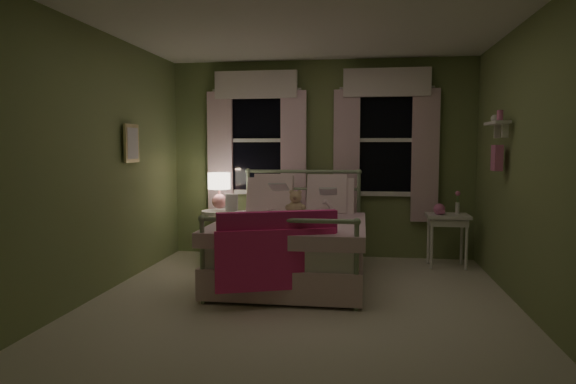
% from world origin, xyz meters
% --- Properties ---
extents(room_shell, '(4.20, 4.20, 4.20)m').
position_xyz_m(room_shell, '(0.00, 0.00, 1.30)').
color(room_shell, beige).
rests_on(room_shell, ground).
extents(bed, '(1.58, 2.04, 1.18)m').
position_xyz_m(bed, '(-0.19, 0.80, 0.38)').
color(bed, white).
rests_on(bed, ground).
extents(pink_throw, '(1.06, 0.52, 0.71)m').
position_xyz_m(pink_throw, '(-0.19, -0.23, 0.61)').
color(pink_throw, '#D32975').
rests_on(pink_throw, bed).
extents(child_left, '(0.28, 0.21, 0.72)m').
position_xyz_m(child_left, '(-0.47, 1.22, 0.93)').
color(child_left, '#F7D1DD').
rests_on(child_left, bed).
extents(child_right, '(0.42, 0.36, 0.73)m').
position_xyz_m(child_right, '(0.09, 1.22, 0.93)').
color(child_right, '#F7D1DD').
rests_on(child_right, bed).
extents(book_left, '(0.20, 0.12, 0.26)m').
position_xyz_m(book_left, '(-0.47, 0.97, 0.96)').
color(book_left, beige).
rests_on(book_left, child_left).
extents(book_right, '(0.20, 0.12, 0.26)m').
position_xyz_m(book_right, '(0.09, 0.97, 0.92)').
color(book_right, beige).
rests_on(book_right, child_right).
extents(teddy_bear, '(0.23, 0.19, 0.32)m').
position_xyz_m(teddy_bear, '(-0.19, 1.06, 0.79)').
color(teddy_bear, tan).
rests_on(teddy_bear, bed).
extents(nightstand_left, '(0.46, 0.46, 0.65)m').
position_xyz_m(nightstand_left, '(-1.25, 1.59, 0.42)').
color(nightstand_left, white).
rests_on(nightstand_left, ground).
extents(table_lamp, '(0.28, 0.28, 0.46)m').
position_xyz_m(table_lamp, '(-1.25, 1.59, 0.95)').
color(table_lamp, pink).
rests_on(table_lamp, nightstand_left).
extents(book_nightstand, '(0.18, 0.23, 0.02)m').
position_xyz_m(book_nightstand, '(-1.15, 1.51, 0.66)').
color(book_nightstand, beige).
rests_on(book_nightstand, nightstand_left).
extents(nightstand_right, '(0.50, 0.40, 0.64)m').
position_xyz_m(nightstand_right, '(1.58, 1.63, 0.55)').
color(nightstand_right, white).
rests_on(nightstand_right, ground).
extents(pink_toy, '(0.14, 0.19, 0.14)m').
position_xyz_m(pink_toy, '(1.48, 1.62, 0.71)').
color(pink_toy, pink).
rests_on(pink_toy, nightstand_right).
extents(bud_vase, '(0.06, 0.06, 0.28)m').
position_xyz_m(bud_vase, '(1.70, 1.68, 0.79)').
color(bud_vase, white).
rests_on(bud_vase, nightstand_right).
extents(window_left, '(1.34, 0.13, 1.96)m').
position_xyz_m(window_left, '(-0.85, 2.03, 1.62)').
color(window_left, black).
rests_on(window_left, room_shell).
extents(window_right, '(1.34, 0.13, 1.96)m').
position_xyz_m(window_right, '(0.85, 2.03, 1.62)').
color(window_right, black).
rests_on(window_right, room_shell).
extents(wall_shelf, '(0.15, 0.50, 0.60)m').
position_xyz_m(wall_shelf, '(1.90, 0.70, 1.52)').
color(wall_shelf, white).
rests_on(wall_shelf, room_shell).
extents(framed_picture, '(0.03, 0.32, 0.42)m').
position_xyz_m(framed_picture, '(-1.95, 0.60, 1.50)').
color(framed_picture, beige).
rests_on(framed_picture, room_shell).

